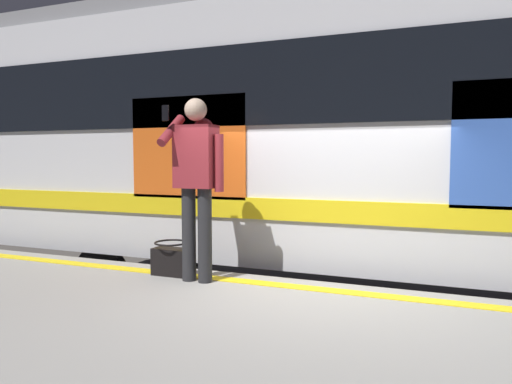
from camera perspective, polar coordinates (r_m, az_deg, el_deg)
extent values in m
plane|color=#4C4742|center=(5.22, 7.57, -20.94)|extent=(23.54, 23.54, 0.00)
cube|color=yellow|center=(4.61, 6.75, -11.38)|extent=(14.40, 0.16, 0.01)
cube|color=slate|center=(6.21, 10.27, -15.98)|extent=(19.10, 0.08, 0.16)
cube|color=slate|center=(7.55, 12.52, -12.33)|extent=(19.10, 0.08, 0.16)
cube|color=silver|center=(6.52, 12.77, 6.43)|extent=(10.40, 2.97, 3.06)
cube|color=gray|center=(6.80, 13.01, 20.48)|extent=(10.19, 2.73, 0.24)
cube|color=black|center=(5.11, 10.12, 13.17)|extent=(9.88, 0.03, 0.90)
cube|color=yellow|center=(5.08, 9.92, -2.37)|extent=(9.88, 0.03, 0.24)
cube|color=#D85919|center=(5.70, -8.27, 5.29)|extent=(1.51, 0.02, 1.20)
cylinder|color=black|center=(7.06, -17.96, -9.41)|extent=(0.84, 0.12, 0.84)
cylinder|color=black|center=(8.96, -8.14, -6.37)|extent=(0.84, 0.12, 0.84)
cylinder|color=#262628|center=(4.75, -6.13, -5.18)|extent=(0.14, 0.14, 0.94)
cylinder|color=#262628|center=(4.83, -8.03, -5.03)|extent=(0.14, 0.14, 0.94)
cube|color=maroon|center=(4.73, -7.17, 4.21)|extent=(0.40, 0.24, 0.62)
sphere|color=maroon|center=(4.88, -6.28, 7.60)|extent=(0.20, 0.20, 0.20)
sphere|color=beige|center=(4.75, -7.22, 9.74)|extent=(0.22, 0.22, 0.22)
cylinder|color=maroon|center=(4.61, -4.44, 3.47)|extent=(0.09, 0.09, 0.55)
cylinder|color=maroon|center=(4.78, -10.10, 7.27)|extent=(0.09, 0.42, 0.33)
cube|color=black|center=(4.71, -10.78, 9.26)|extent=(0.07, 0.02, 0.15)
cube|color=black|center=(5.14, -10.10, -8.20)|extent=(0.39, 0.19, 0.28)
torus|color=black|center=(5.10, -10.13, -5.98)|extent=(0.35, 0.35, 0.02)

